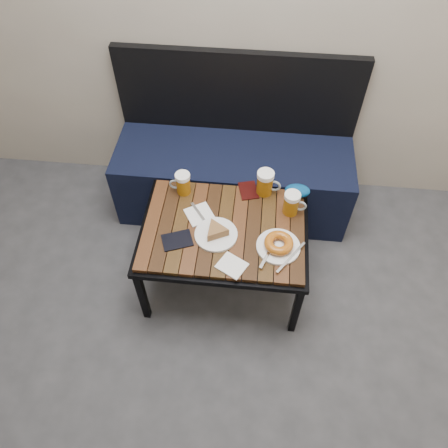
# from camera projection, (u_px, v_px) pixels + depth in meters

# --- Properties ---
(room_shell) EXTENTS (4.00, 4.00, 4.00)m
(room_shell) POSITION_uv_depth(u_px,v_px,m) (254.00, 79.00, 0.75)
(room_shell) COLOR gray
(room_shell) RESTS_ON ground
(bench) EXTENTS (1.40, 0.50, 0.95)m
(bench) POSITION_uv_depth(u_px,v_px,m) (234.00, 171.00, 2.69)
(bench) COLOR black
(bench) RESTS_ON ground
(cafe_table) EXTENTS (0.84, 0.62, 0.47)m
(cafe_table) POSITION_uv_depth(u_px,v_px,m) (224.00, 233.00, 2.20)
(cafe_table) COLOR black
(cafe_table) RESTS_ON ground
(beer_mug_left) EXTENTS (0.11, 0.08, 0.13)m
(beer_mug_left) POSITION_uv_depth(u_px,v_px,m) (183.00, 183.00, 2.27)
(beer_mug_left) COLOR #93590B
(beer_mug_left) RESTS_ON cafe_table
(beer_mug_centre) EXTENTS (0.13, 0.09, 0.14)m
(beer_mug_centre) POSITION_uv_depth(u_px,v_px,m) (265.00, 183.00, 2.26)
(beer_mug_centre) COLOR #93590B
(beer_mug_centre) RESTS_ON cafe_table
(beer_mug_right) EXTENTS (0.12, 0.08, 0.13)m
(beer_mug_right) POSITION_uv_depth(u_px,v_px,m) (292.00, 203.00, 2.18)
(beer_mug_right) COLOR #93590B
(beer_mug_right) RESTS_ON cafe_table
(plate_pie) EXTENTS (0.21, 0.21, 0.06)m
(plate_pie) POSITION_uv_depth(u_px,v_px,m) (216.00, 233.00, 2.12)
(plate_pie) COLOR white
(plate_pie) RESTS_ON cafe_table
(plate_bagel) EXTENTS (0.23, 0.26, 0.06)m
(plate_bagel) POSITION_uv_depth(u_px,v_px,m) (279.00, 245.00, 2.07)
(plate_bagel) COLOR white
(plate_bagel) RESTS_ON cafe_table
(napkin_left) EXTENTS (0.17, 0.17, 0.01)m
(napkin_left) POSITION_uv_depth(u_px,v_px,m) (199.00, 214.00, 2.21)
(napkin_left) COLOR white
(napkin_left) RESTS_ON cafe_table
(napkin_right) EXTENTS (0.16, 0.15, 0.01)m
(napkin_right) POSITION_uv_depth(u_px,v_px,m) (232.00, 266.00, 2.02)
(napkin_right) COLOR white
(napkin_right) RESTS_ON cafe_table
(passport_navy) EXTENTS (0.17, 0.15, 0.01)m
(passport_navy) POSITION_uv_depth(u_px,v_px,m) (177.00, 240.00, 2.11)
(passport_navy) COLOR black
(passport_navy) RESTS_ON cafe_table
(passport_burgundy) EXTENTS (0.12, 0.15, 0.01)m
(passport_burgundy) POSITION_uv_depth(u_px,v_px,m) (248.00, 190.00, 2.32)
(passport_burgundy) COLOR black
(passport_burgundy) RESTS_ON cafe_table
(knit_pouch) EXTENTS (0.13, 0.09, 0.06)m
(knit_pouch) POSITION_uv_depth(u_px,v_px,m) (297.00, 191.00, 2.28)
(knit_pouch) COLOR navy
(knit_pouch) RESTS_ON cafe_table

